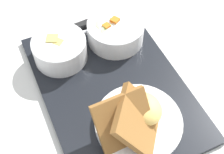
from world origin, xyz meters
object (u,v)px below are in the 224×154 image
Objects in this scene: knife at (81,26)px; spoon at (88,32)px; plate_main at (138,119)px; bowl_salad at (115,31)px; bowl_soup at (60,48)px.

spoon is at bearing -74.17° from knife.
plate_main is 0.31m from knife.
bowl_salad is 1.10× the size of bowl_soup.
plate_main reaches higher than bowl_soup.
knife is 0.02m from spoon.
bowl_soup reaches higher than spoon.
bowl_salad reaches higher than spoon.
bowl_salad is 0.74× the size of plate_main.
bowl_soup is at bearing -144.85° from spoon.
bowl_soup is 0.10m from spoon.
bowl_salad is at bearing 161.50° from plate_main.
knife is at bearing 116.33° from spoon.
knife is (-0.06, 0.08, -0.03)m from bowl_soup.
spoon is (0.02, 0.01, -0.00)m from knife.
bowl_salad is 0.10m from knife.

